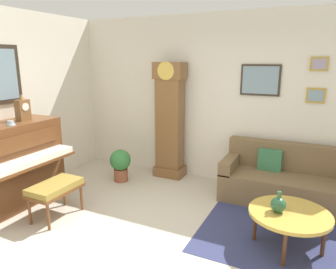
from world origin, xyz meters
TOP-DOWN VIEW (x-y plane):
  - ground_plane at (0.00, 0.00)m, footprint 6.40×6.00m
  - wall_back at (0.01, 2.40)m, footprint 5.30×0.13m
  - area_rug at (1.45, 0.86)m, footprint 2.10×1.50m
  - piano at (-2.23, 0.11)m, footprint 0.87×1.44m
  - piano_bench at (-1.42, 0.11)m, footprint 0.42×0.70m
  - grandfather_clock at (-0.71, 2.14)m, footprint 0.52×0.34m
  - couch at (1.32, 1.95)m, footprint 1.90×0.80m
  - coffee_table at (1.43, 0.71)m, footprint 0.88×0.88m
  - mantel_clock at (-2.23, 0.40)m, footprint 0.13×0.18m
  - teacup at (-2.09, 0.08)m, footprint 0.12×0.12m
  - green_jug at (1.31, 0.65)m, footprint 0.17×0.17m
  - potted_plant at (-1.37, 1.54)m, footprint 0.36×0.36m

SIDE VIEW (x-z plane):
  - ground_plane at x=0.00m, z-range -0.10..0.00m
  - area_rug at x=1.45m, z-range 0.00..0.01m
  - couch at x=1.32m, z-range -0.11..0.73m
  - potted_plant at x=-1.37m, z-range 0.04..0.60m
  - coffee_table at x=1.43m, z-range 0.19..0.62m
  - piano_bench at x=-1.42m, z-range 0.17..0.65m
  - green_jug at x=1.31m, z-range 0.40..0.64m
  - piano at x=-2.23m, z-range 0.01..1.21m
  - grandfather_clock at x=-0.71m, z-range -0.05..1.98m
  - teacup at x=-2.09m, z-range 1.20..1.26m
  - mantel_clock at x=-2.23m, z-range 1.18..1.56m
  - wall_back at x=0.01m, z-range 0.00..2.80m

